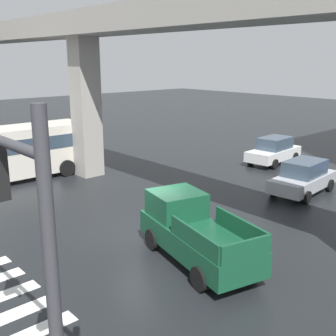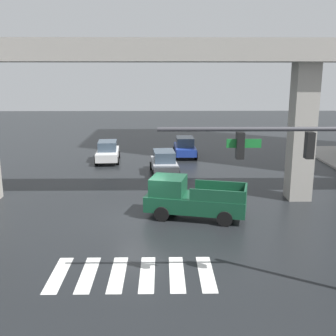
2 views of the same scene
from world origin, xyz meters
The scene contains 5 objects.
ground_plane centered at (0.00, 0.00, 0.00)m, with size 120.00×120.00×0.00m, color black.
elevated_overpass centered at (0.00, 3.21, 7.84)m, with size 51.91×2.57×9.09m.
pickup_truck centered at (2.55, 0.12, 0.99)m, with size 5.40×3.05×2.08m.
sedan_silver centered at (1.27, 9.39, 0.85)m, with size 2.23×4.43×1.72m.
sedan_white centered at (-3.46, 13.77, 0.85)m, with size 2.20×4.42×1.72m.
Camera 1 is at (11.75, -9.35, 6.67)m, focal length 44.55 mm.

